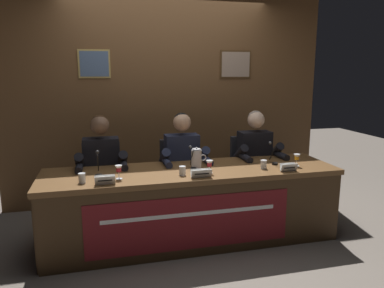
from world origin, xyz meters
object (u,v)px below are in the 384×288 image
(nameplate_center, at_px, (201,173))
(panelist_right, at_px, (257,157))
(chair_right, at_px, (249,176))
(juice_glass_right, at_px, (297,158))
(panelist_left, at_px, (102,166))
(water_cup_right, at_px, (264,165))
(juice_glass_left, at_px, (119,170))
(water_cup_left, at_px, (82,179))
(conference_table, at_px, (194,196))
(nameplate_right, at_px, (289,167))
(nameplate_left, at_px, (105,180))
(microphone_center, at_px, (192,161))
(microphone_left, at_px, (98,167))
(chair_left, at_px, (103,187))
(microphone_right, at_px, (273,157))
(juice_glass_center, at_px, (209,164))
(water_cup_center, at_px, (182,171))
(water_pitcher_central, at_px, (197,159))
(panelist_center, at_px, (183,161))
(chair_center, at_px, (180,181))

(nameplate_center, distance_m, panelist_right, 1.07)
(chair_right, xyz_separation_m, juice_glass_right, (0.19, -0.71, 0.37))
(panelist_left, relative_size, water_cup_right, 14.39)
(juice_glass_left, relative_size, water_cup_left, 1.46)
(chair_right, bearing_deg, conference_table, -141.49)
(nameplate_center, bearing_deg, water_cup_right, 12.58)
(nameplate_right, bearing_deg, nameplate_left, 179.87)
(microphone_center, relative_size, panelist_right, 0.18)
(nameplate_center, relative_size, nameplate_right, 1.15)
(microphone_center, bearing_deg, microphone_left, -179.43)
(chair_left, bearing_deg, microphone_right, -18.23)
(microphone_left, bearing_deg, conference_table, -7.22)
(nameplate_left, bearing_deg, juice_glass_right, 4.70)
(microphone_center, xyz_separation_m, water_cup_right, (0.68, -0.16, -0.04))
(nameplate_center, relative_size, water_cup_right, 2.20)
(chair_right, relative_size, water_cup_right, 10.54)
(water_cup_left, bearing_deg, panelist_right, 17.02)
(conference_table, height_order, chair_left, chair_left)
(nameplate_center, bearing_deg, panelist_left, 142.01)
(water_cup_left, xyz_separation_m, juice_glass_center, (1.14, 0.02, 0.05))
(nameplate_center, bearing_deg, juice_glass_right, 8.61)
(microphone_center, bearing_deg, water_cup_center, -126.27)
(microphone_center, xyz_separation_m, microphone_right, (0.86, -0.01, 0.00))
(water_pitcher_central, bearing_deg, water_cup_right, -16.50)
(microphone_right, bearing_deg, microphone_left, -179.91)
(panelist_center, distance_m, chair_right, 0.91)
(conference_table, relative_size, chair_right, 3.18)
(chair_left, height_order, juice_glass_center, chair_left)
(nameplate_left, distance_m, microphone_left, 0.31)
(nameplate_left, bearing_deg, chair_center, 46.31)
(chair_right, xyz_separation_m, nameplate_right, (0.02, -0.87, 0.33))
(panelist_center, height_order, microphone_right, panelist_center)
(microphone_left, relative_size, panelist_center, 0.18)
(water_cup_left, xyz_separation_m, panelist_center, (1.02, 0.57, -0.05))
(nameplate_left, distance_m, juice_glass_right, 1.88)
(water_cup_left, distance_m, water_cup_right, 1.70)
(water_cup_left, height_order, nameplate_right, water_cup_left)
(panelist_left, distance_m, panelist_right, 1.70)
(juice_glass_left, height_order, water_cup_left, juice_glass_left)
(chair_left, xyz_separation_m, juice_glass_left, (0.14, -0.73, 0.37))
(microphone_center, xyz_separation_m, panelist_right, (0.84, 0.36, -0.09))
(conference_table, height_order, juice_glass_left, juice_glass_left)
(panelist_right, bearing_deg, water_cup_right, -107.54)
(microphone_right, bearing_deg, water_cup_left, -173.72)
(nameplate_left, xyz_separation_m, chair_right, (1.68, 0.87, -0.33))
(panelist_right, bearing_deg, nameplate_left, -158.28)
(chair_center, relative_size, microphone_center, 4.14)
(water_pitcher_central, bearing_deg, chair_left, 149.48)
(panelist_left, bearing_deg, juice_glass_left, -74.90)
(juice_glass_left, xyz_separation_m, microphone_center, (0.71, 0.17, -0.01))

